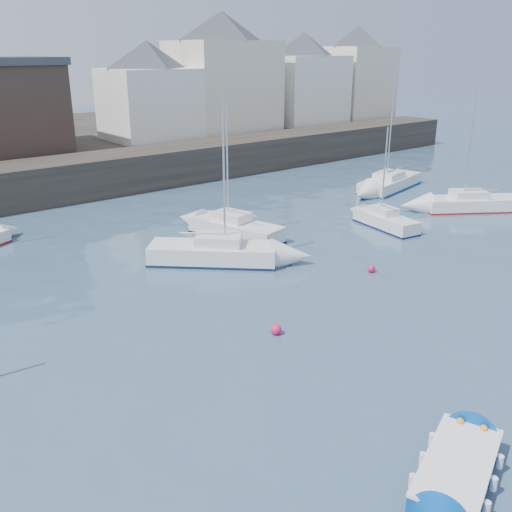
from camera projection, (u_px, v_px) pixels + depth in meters
water at (478, 390)px, 19.39m from camera, size 220.00×220.00×0.00m
quay_wall at (70, 178)px, 44.40m from camera, size 90.00×5.00×3.00m
land_strip at (0, 150)px, 57.56m from camera, size 90.00×32.00×2.80m
bldg_east_a at (223, 71)px, 58.88m from camera, size 13.36×13.36×11.80m
bldg_east_b at (303, 78)px, 65.37m from camera, size 11.88×11.88×9.95m
bldg_east_c at (356, 72)px, 70.54m from camera, size 11.14×11.14×10.95m
bldg_east_d at (149, 90)px, 53.67m from camera, size 11.14×11.14×8.95m
blue_dinghy at (457, 470)px, 15.12m from camera, size 4.20×2.88×0.74m
sailboat_b at (214, 252)px, 30.87m from camera, size 6.53×6.36×8.89m
sailboat_c at (385, 221)px, 36.95m from camera, size 2.37×5.06×6.41m
sailboat_d at (472, 203)px, 40.99m from camera, size 6.93×5.63×8.76m
sailboat_f at (235, 228)px, 35.04m from camera, size 3.41×6.53×8.11m
sailboat_g at (390, 182)px, 47.36m from camera, size 7.75×3.96×9.37m
buoy_near at (276, 334)px, 23.24m from camera, size 0.46×0.46×0.46m
buoy_mid at (371, 272)px, 29.71m from camera, size 0.41×0.41×0.41m
buoy_far at (174, 265)px, 30.65m from camera, size 0.38×0.38×0.38m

